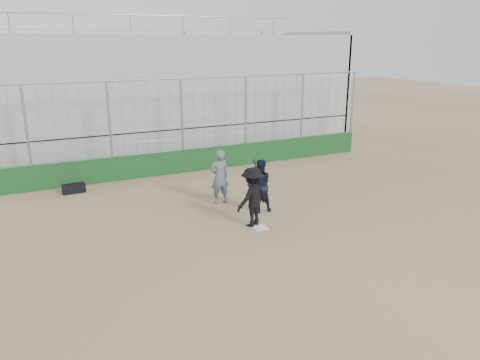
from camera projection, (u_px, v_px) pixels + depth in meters
name	position (u px, v px, depth m)	size (l,w,h in m)	color
ground	(260.00, 228.00, 14.31)	(90.00, 90.00, 0.00)	brown
home_plate	(260.00, 227.00, 14.31)	(0.44, 0.44, 0.02)	white
backstop	(183.00, 150.00, 20.06)	(18.10, 0.25, 4.04)	#133D18
bleachers	(149.00, 93.00, 23.76)	(20.25, 6.70, 6.98)	#989898
batter_at_plate	(252.00, 197.00, 14.23)	(1.37, 1.08, 2.00)	black
catcher_crouched	(259.00, 195.00, 15.46)	(0.93, 0.76, 1.21)	black
umpire	(220.00, 180.00, 16.21)	(0.70, 0.46, 1.74)	#525A68
equipment_bag	(74.00, 188.00, 17.52)	(0.83, 0.38, 0.39)	black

